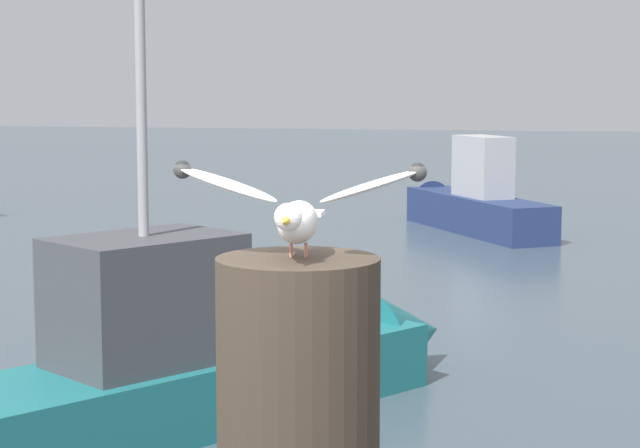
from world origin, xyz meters
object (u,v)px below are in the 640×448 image
seagull (297,208)px  mooring_post (298,423)px  boat_navy (470,202)px  boat_teal (221,358)px

seagull → mooring_post: bearing=94.0°
seagull → boat_navy: size_ratio=0.14×
seagull → boat_teal: boat_teal is taller
mooring_post → boat_teal: (-2.07, 6.11, -1.41)m
seagull → boat_navy: 18.31m
mooring_post → boat_teal: bearing=108.8°
boat_navy → seagull: bearing=-86.6°
mooring_post → seagull: size_ratio=1.33×
mooring_post → boat_navy: mooring_post is taller
boat_teal → mooring_post: bearing=-71.2°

